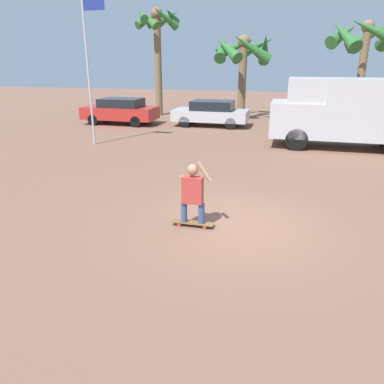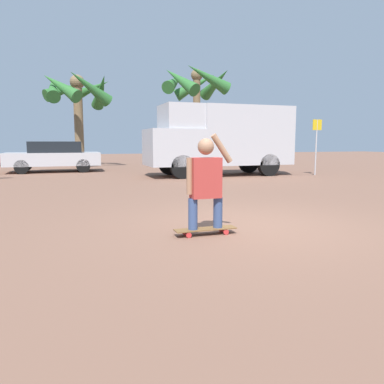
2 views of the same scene
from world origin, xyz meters
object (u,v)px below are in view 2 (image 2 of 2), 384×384
person_skateboarder (206,179)px  parked_car_silver (54,156)px  skateboard (205,230)px  street_sign (316,140)px  palm_tree_center_background (77,93)px  camper_van (221,137)px  palm_tree_near_van (195,85)px

person_skateboarder → parked_car_silver: size_ratio=0.34×
skateboard → street_sign: bearing=45.3°
parked_car_silver → street_sign: 11.99m
person_skateboarder → palm_tree_center_background: bearing=94.1°
street_sign → parked_car_silver: bearing=152.9°
person_skateboarder → camper_van: (4.30, 9.45, 0.74)m
camper_van → street_sign: camper_van is taller
camper_van → palm_tree_center_background: size_ratio=1.16×
palm_tree_center_background → parked_car_silver: bearing=-112.5°
camper_van → palm_tree_near_van: 7.67m
person_skateboarder → palm_tree_center_background: size_ratio=0.27×
skateboard → camper_van: (4.30, 9.45, 1.52)m
skateboard → street_sign: size_ratio=0.41×
skateboard → person_skateboarder: (-0.00, -0.00, 0.78)m
palm_tree_center_background → street_sign: size_ratio=2.23×
palm_tree_near_van → camper_van: bearing=-100.1°
palm_tree_near_van → street_sign: palm_tree_near_van is taller
camper_van → palm_tree_center_background: palm_tree_center_background is taller
person_skateboarder → camper_van: size_ratio=0.24×
camper_van → person_skateboarder: bearing=-114.5°
palm_tree_center_background → skateboard: bearing=-85.9°
parked_car_silver → camper_van: bearing=-32.2°
camper_van → palm_tree_center_background: (-5.49, 7.36, 2.51)m
skateboard → person_skateboarder: person_skateboarder is taller
palm_tree_near_van → street_sign: size_ratio=2.53×
street_sign → palm_tree_center_background: bearing=137.7°
camper_van → parked_car_silver: 8.05m
skateboard → street_sign: 11.72m
parked_car_silver → skateboard: bearing=-79.8°
palm_tree_near_van → person_skateboarder: bearing=-108.7°
person_skateboarder → skateboard: bearing=0.0°
camper_van → parked_car_silver: camper_van is taller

